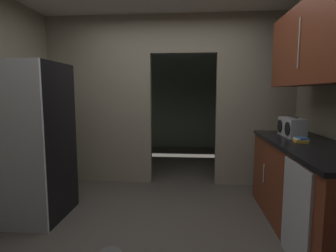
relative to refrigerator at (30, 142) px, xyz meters
name	(u,v)px	position (x,y,z in m)	size (l,w,h in m)	color
ground	(155,234)	(1.45, -0.30, -0.87)	(20.00, 20.00, 0.00)	#47423D
kitchen_partition	(165,96)	(1.40, 1.35, 0.49)	(3.78, 0.12, 2.58)	gray
adjoining_room_shell	(176,98)	(1.45, 3.36, 0.42)	(3.78, 2.92, 2.58)	slate
refrigerator	(30,142)	(0.00, 0.00, 0.00)	(0.74, 0.80, 1.75)	black
lower_cabinet_run	(309,189)	(3.00, -0.12, -0.42)	(0.69, 2.00, 0.91)	maroon
dishwasher	(295,215)	(2.66, -0.68, -0.45)	(0.02, 0.56, 0.85)	#B7BABC
upper_cabinet_counterside	(319,43)	(3.00, -0.12, 1.02)	(0.36, 1.80, 0.79)	maroon
boombox	(292,127)	(2.96, 0.36, 0.15)	(0.19, 0.44, 0.24)	#B2B2B7
book_stack	(301,140)	(2.93, -0.01, 0.06)	(0.15, 0.17, 0.05)	gold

